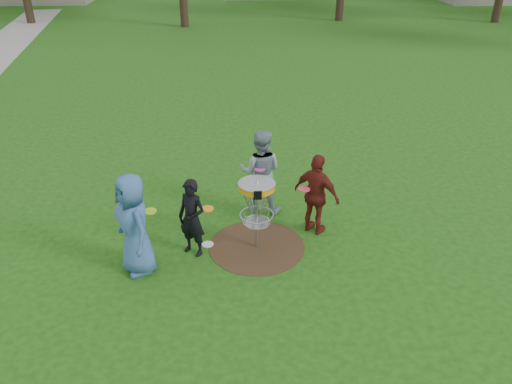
{
  "coord_description": "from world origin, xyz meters",
  "views": [
    {
      "loc": [
        -0.37,
        -7.66,
        5.4
      ],
      "look_at": [
        0.0,
        0.3,
        1.0
      ],
      "focal_mm": 35.0,
      "sensor_mm": 36.0,
      "label": 1
    }
  ],
  "objects_px": {
    "player_blue": "(134,225)",
    "player_black": "(192,218)",
    "player_maroon": "(317,195)",
    "player_grey": "(261,172)",
    "disc_golf_basket": "(257,199)"
  },
  "relations": [
    {
      "from": "player_blue",
      "to": "player_black",
      "type": "bearing_deg",
      "value": 84.69
    },
    {
      "from": "player_grey",
      "to": "player_maroon",
      "type": "bearing_deg",
      "value": 152.25
    },
    {
      "from": "player_blue",
      "to": "disc_golf_basket",
      "type": "xyz_separation_m",
      "value": [
        2.07,
        0.57,
        0.1
      ]
    },
    {
      "from": "player_black",
      "to": "disc_golf_basket",
      "type": "bearing_deg",
      "value": 37.38
    },
    {
      "from": "player_blue",
      "to": "player_black",
      "type": "xyz_separation_m",
      "value": [
        0.92,
        0.45,
        -0.18
      ]
    },
    {
      "from": "player_blue",
      "to": "player_black",
      "type": "height_order",
      "value": "player_blue"
    },
    {
      "from": "player_black",
      "to": "player_maroon",
      "type": "height_order",
      "value": "player_maroon"
    },
    {
      "from": "player_maroon",
      "to": "disc_golf_basket",
      "type": "distance_m",
      "value": 1.26
    },
    {
      "from": "player_blue",
      "to": "player_maroon",
      "type": "xyz_separation_m",
      "value": [
        3.22,
        1.05,
        -0.1
      ]
    },
    {
      "from": "player_grey",
      "to": "player_maroon",
      "type": "relative_size",
      "value": 1.09
    },
    {
      "from": "player_maroon",
      "to": "player_grey",
      "type": "bearing_deg",
      "value": -0.45
    },
    {
      "from": "player_blue",
      "to": "player_maroon",
      "type": "relative_size",
      "value": 1.12
    },
    {
      "from": "player_blue",
      "to": "player_black",
      "type": "relative_size",
      "value": 1.24
    },
    {
      "from": "disc_golf_basket",
      "to": "player_black",
      "type": "bearing_deg",
      "value": -173.84
    },
    {
      "from": "player_black",
      "to": "player_grey",
      "type": "relative_size",
      "value": 0.83
    }
  ]
}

